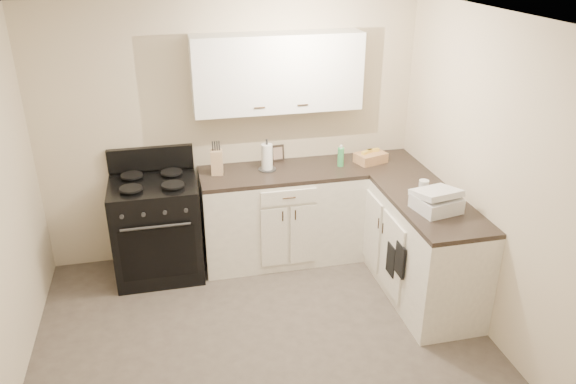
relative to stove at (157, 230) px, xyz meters
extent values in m
plane|color=#473F38|center=(0.78, -1.48, -0.46)|extent=(3.60, 3.60, 0.00)
plane|color=white|center=(0.78, -1.48, 2.04)|extent=(3.60, 3.60, 0.00)
plane|color=beige|center=(0.78, 0.32, 0.79)|extent=(3.60, 0.00, 3.60)
plane|color=beige|center=(2.58, -1.48, 0.79)|extent=(0.00, 3.60, 3.60)
cube|color=beige|center=(1.20, 0.02, -0.01)|extent=(1.55, 0.60, 0.90)
cube|color=beige|center=(2.28, -0.63, -0.01)|extent=(0.60, 1.90, 0.90)
cube|color=black|center=(1.20, 0.02, 0.46)|extent=(1.55, 0.60, 0.04)
cube|color=black|center=(2.28, -0.63, 0.46)|extent=(0.60, 1.90, 0.04)
cube|color=white|center=(1.20, 0.18, 1.38)|extent=(1.55, 0.30, 0.70)
cube|color=black|center=(0.00, 0.00, 0.00)|extent=(0.79, 0.67, 0.96)
cube|color=tan|center=(0.60, 0.07, 0.60)|extent=(0.12, 0.11, 0.24)
cylinder|color=white|center=(1.07, 0.07, 0.61)|extent=(0.11, 0.11, 0.25)
cylinder|color=#3FA458|center=(1.78, 0.01, 0.57)|extent=(0.08, 0.08, 0.18)
cube|color=black|center=(1.22, 0.28, 0.56)|extent=(0.13, 0.05, 0.16)
cube|color=tan|center=(2.10, 0.04, 0.53)|extent=(0.33, 0.27, 0.10)
cube|color=silver|center=(2.24, -1.08, 0.54)|extent=(0.38, 0.36, 0.12)
cylinder|color=silver|center=(2.27, -0.79, 0.55)|extent=(0.10, 0.10, 0.14)
cube|color=black|center=(1.95, -1.12, 0.07)|extent=(0.02, 0.16, 0.28)
cube|color=black|center=(1.95, -0.95, -0.03)|extent=(0.02, 0.16, 0.28)
camera|label=1|loc=(0.16, -4.79, 2.52)|focal=35.00mm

